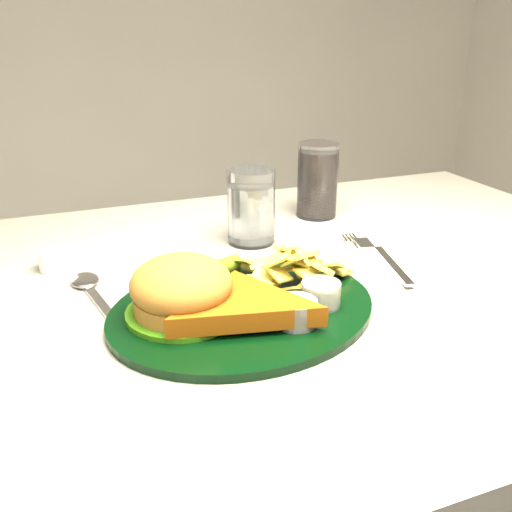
{
  "coord_description": "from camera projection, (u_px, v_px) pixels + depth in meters",
  "views": [
    {
      "loc": [
        -0.27,
        -0.64,
        1.07
      ],
      "look_at": [
        -0.03,
        -0.03,
        0.8
      ],
      "focal_mm": 40.0,
      "sensor_mm": 36.0,
      "label": 1
    }
  ],
  "objects": [
    {
      "name": "spoon",
      "position": [
        104.0,
        306.0,
        0.68
      ],
      "size": [
        0.08,
        0.18,
        0.01
      ],
      "primitive_type": null,
      "rotation": [
        0.0,
        0.0,
        0.18
      ],
      "color": "silver",
      "rests_on": "table"
    },
    {
      "name": "fork_napkin",
      "position": [
        389.0,
        262.0,
        0.8
      ],
      "size": [
        0.17,
        0.2,
        0.01
      ],
      "primitive_type": null,
      "rotation": [
        0.0,
        0.0,
        -0.25
      ],
      "color": "white",
      "rests_on": "table"
    },
    {
      "name": "cola_glass",
      "position": [
        317.0,
        180.0,
        0.99
      ],
      "size": [
        0.09,
        0.09,
        0.13
      ],
      "primitive_type": "cylinder",
      "rotation": [
        0.0,
        0.0,
        -0.33
      ],
      "color": "black",
      "rests_on": "table"
    },
    {
      "name": "table",
      "position": [
        269.0,
        493.0,
        0.91
      ],
      "size": [
        1.2,
        0.8,
        0.75
      ],
      "primitive_type": null,
      "color": "gray",
      "rests_on": "ground"
    },
    {
      "name": "water_glass",
      "position": [
        251.0,
        207.0,
        0.87
      ],
      "size": [
        0.08,
        0.08,
        0.11
      ],
      "primitive_type": "cylinder",
      "rotation": [
        0.0,
        0.0,
        0.1
      ],
      "color": "white",
      "rests_on": "table"
    },
    {
      "name": "ramekin",
      "position": [
        55.0,
        260.0,
        0.79
      ],
      "size": [
        0.05,
        0.05,
        0.03
      ],
      "primitive_type": "cylinder",
      "rotation": [
        0.0,
        0.0,
        -0.24
      ],
      "color": "white",
      "rests_on": "table"
    },
    {
      "name": "dinner_plate",
      "position": [
        243.0,
        285.0,
        0.66
      ],
      "size": [
        0.38,
        0.34,
        0.07
      ],
      "primitive_type": null,
      "rotation": [
        0.0,
        0.0,
        0.22
      ],
      "color": "black",
      "rests_on": "table"
    }
  ]
}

